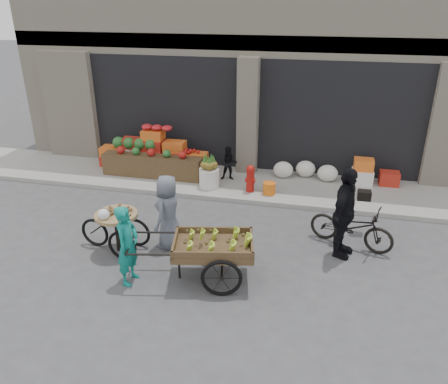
% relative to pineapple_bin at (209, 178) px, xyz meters
% --- Properties ---
extents(ground, '(80.00, 80.00, 0.00)m').
position_rel_pineapple_bin_xyz_m(ground, '(0.75, -3.60, -0.37)').
color(ground, '#424244').
rests_on(ground, ground).
extents(sidewalk, '(18.00, 2.20, 0.12)m').
position_rel_pineapple_bin_xyz_m(sidewalk, '(0.75, 0.50, -0.31)').
color(sidewalk, gray).
rests_on(sidewalk, ground).
extents(building, '(14.00, 6.45, 7.00)m').
position_rel_pineapple_bin_xyz_m(building, '(0.75, 4.43, 3.00)').
color(building, beige).
rests_on(building, ground).
extents(fruit_display, '(3.10, 1.12, 1.24)m').
position_rel_pineapple_bin_xyz_m(fruit_display, '(-1.73, 0.78, 0.30)').
color(fruit_display, '#AF2518').
rests_on(fruit_display, sidewalk).
extents(pineapple_bin, '(0.52, 0.52, 0.50)m').
position_rel_pineapple_bin_xyz_m(pineapple_bin, '(0.00, 0.00, 0.00)').
color(pineapple_bin, silver).
rests_on(pineapple_bin, sidewalk).
extents(fire_hydrant, '(0.22, 0.22, 0.71)m').
position_rel_pineapple_bin_xyz_m(fire_hydrant, '(1.10, -0.05, 0.13)').
color(fire_hydrant, '#A5140F').
rests_on(fire_hydrant, sidewalk).
extents(orange_bucket, '(0.32, 0.32, 0.30)m').
position_rel_pineapple_bin_xyz_m(orange_bucket, '(1.60, -0.10, -0.10)').
color(orange_bucket, orange).
rests_on(orange_bucket, sidewalk).
extents(right_bay_goods, '(3.35, 0.60, 0.70)m').
position_rel_pineapple_bin_xyz_m(right_bay_goods, '(3.36, 1.10, 0.04)').
color(right_bay_goods, silver).
rests_on(right_bay_goods, sidewalk).
extents(seated_person, '(0.51, 0.43, 0.93)m').
position_rel_pineapple_bin_xyz_m(seated_person, '(0.40, 0.60, 0.21)').
color(seated_person, black).
rests_on(seated_person, sidewalk).
extents(banana_cart, '(2.55, 1.43, 1.01)m').
position_rel_pineapple_bin_xyz_m(banana_cart, '(1.03, -3.80, 0.36)').
color(banana_cart, brown).
rests_on(banana_cart, ground).
extents(vendor_woman, '(0.40, 0.57, 1.49)m').
position_rel_pineapple_bin_xyz_m(vendor_woman, '(-0.36, -4.20, 0.38)').
color(vendor_woman, '#107C70').
rests_on(vendor_woman, ground).
extents(tricycle_cart, '(1.45, 0.92, 0.95)m').
position_rel_pineapple_bin_xyz_m(tricycle_cart, '(-1.03, -3.28, 0.20)').
color(tricycle_cart, '#9E7F51').
rests_on(tricycle_cart, ground).
extents(vendor_grey, '(0.60, 0.82, 1.55)m').
position_rel_pineapple_bin_xyz_m(vendor_grey, '(-0.09, -2.86, 0.40)').
color(vendor_grey, slate).
rests_on(vendor_grey, ground).
extents(bicycle, '(1.82, 1.11, 0.90)m').
position_rel_pineapple_bin_xyz_m(bicycle, '(3.53, -2.04, 0.08)').
color(bicycle, black).
rests_on(bicycle, ground).
extents(cyclist, '(0.77, 1.16, 1.83)m').
position_rel_pineapple_bin_xyz_m(cyclist, '(3.33, -2.44, 0.55)').
color(cyclist, black).
rests_on(cyclist, ground).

